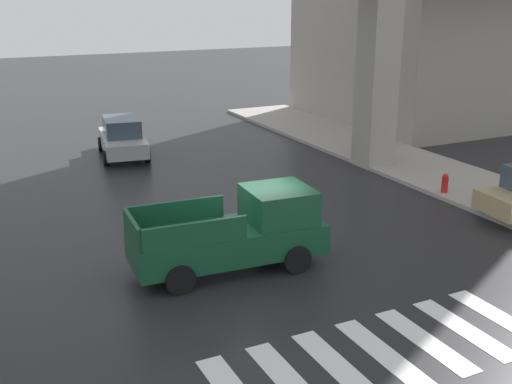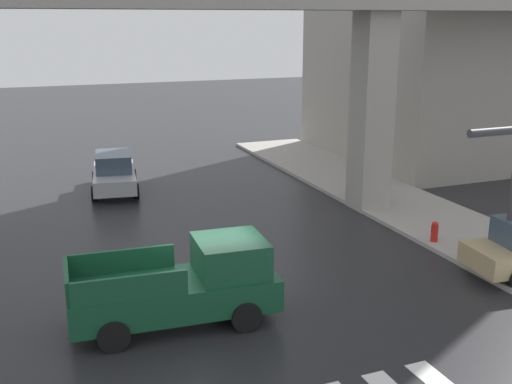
% 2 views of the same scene
% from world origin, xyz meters
% --- Properties ---
extents(ground_plane, '(120.00, 120.00, 0.00)m').
position_xyz_m(ground_plane, '(0.00, 0.00, 0.00)').
color(ground_plane, '#232326').
extents(crosswalk_stripes, '(7.15, 2.80, 0.01)m').
position_xyz_m(crosswalk_stripes, '(-0.00, -5.96, 0.01)').
color(crosswalk_stripes, silver).
rests_on(crosswalk_stripes, ground).
extents(sidewalk_east, '(4.00, 36.00, 0.15)m').
position_xyz_m(sidewalk_east, '(9.93, 2.00, 0.07)').
color(sidewalk_east, '#9E9991').
rests_on(sidewalk_east, ground).
extents(pickup_truck, '(5.21, 2.34, 2.08)m').
position_xyz_m(pickup_truck, '(-0.87, -0.78, 0.99)').
color(pickup_truck, '#14472D').
rests_on(pickup_truck, ground).
extents(sedan_silver, '(2.43, 4.51, 1.72)m').
position_xyz_m(sedan_silver, '(-0.53, 12.30, 0.85)').
color(sedan_silver, '#A8AAAF').
rests_on(sedan_silver, ground).
extents(fire_hydrant, '(0.24, 0.24, 0.85)m').
position_xyz_m(fire_hydrant, '(8.33, 1.47, 0.43)').
color(fire_hydrant, red).
rests_on(fire_hydrant, ground).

